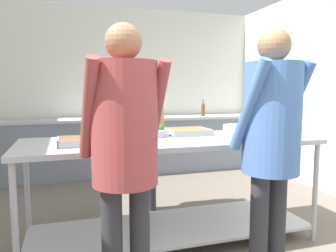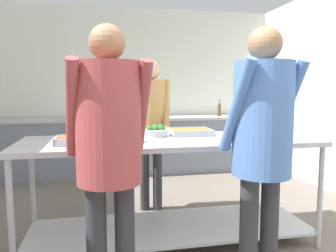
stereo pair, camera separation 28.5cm
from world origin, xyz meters
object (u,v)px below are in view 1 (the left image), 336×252
at_px(plate_stack, 129,139).
at_px(cook_behind_counter, 145,118).
at_px(guest_serving_left, 125,138).
at_px(water_bottle, 203,109).
at_px(guest_serving_right, 271,131).
at_px(serving_tray_vegetables, 188,132).
at_px(sauce_pan, 240,129).
at_px(broccoli_bowl, 155,132).
at_px(serving_tray_roast, 83,141).

relative_size(plate_stack, cook_behind_counter, 0.16).
relative_size(guest_serving_left, cook_behind_counter, 1.04).
bearing_deg(guest_serving_left, water_bottle, 59.56).
distance_m(plate_stack, guest_serving_right, 1.07).
xyz_separation_m(serving_tray_vegetables, sauce_pan, (0.46, -0.17, 0.02)).
xyz_separation_m(broccoli_bowl, cook_behind_counter, (0.05, 0.60, 0.08)).
relative_size(broccoli_bowl, cook_behind_counter, 0.14).
xyz_separation_m(serving_tray_vegetables, cook_behind_counter, (-0.28, 0.55, 0.09)).
relative_size(guest_serving_left, guest_serving_right, 0.99).
bearing_deg(broccoli_bowl, serving_tray_vegetables, 8.47).
bearing_deg(plate_stack, sauce_pan, 8.67).
height_order(plate_stack, serving_tray_vegetables, plate_stack).
xyz_separation_m(serving_tray_vegetables, guest_serving_right, (0.19, -1.03, 0.12)).
xyz_separation_m(plate_stack, serving_tray_vegetables, (0.62, 0.33, -0.01)).
bearing_deg(water_bottle, plate_stack, -124.26).
xyz_separation_m(sauce_pan, guest_serving_right, (-0.27, -0.86, 0.10)).
bearing_deg(serving_tray_roast, serving_tray_vegetables, 17.44).
bearing_deg(plate_stack, broccoli_bowl, 45.22).
height_order(serving_tray_roast, guest_serving_left, guest_serving_left).
distance_m(sauce_pan, cook_behind_counter, 1.04).
bearing_deg(guest_serving_right, serving_tray_vegetables, 100.27).
height_order(serving_tray_roast, serving_tray_vegetables, same).
bearing_deg(serving_tray_vegetables, sauce_pan, -20.66).
bearing_deg(sauce_pan, cook_behind_counter, 135.41).
bearing_deg(serving_tray_vegetables, cook_behind_counter, 116.92).
bearing_deg(guest_serving_right, sauce_pan, 72.62).
bearing_deg(guest_serving_right, water_bottle, 74.12).
bearing_deg(broccoli_bowl, cook_behind_counter, 85.21).
bearing_deg(water_bottle, broccoli_bowl, -122.67).
bearing_deg(broccoli_bowl, sauce_pan, -8.81).
distance_m(serving_tray_roast, cook_behind_counter, 1.10).
distance_m(serving_tray_vegetables, guest_serving_left, 1.25).
relative_size(plate_stack, sauce_pan, 0.58).
xyz_separation_m(plate_stack, sauce_pan, (1.07, 0.16, 0.01)).
distance_m(guest_serving_left, water_bottle, 3.68).
xyz_separation_m(cook_behind_counter, water_bottle, (1.38, 1.63, -0.01)).
bearing_deg(serving_tray_vegetables, serving_tray_roast, -162.56).
bearing_deg(guest_serving_left, serving_tray_roast, 106.83).
bearing_deg(water_bottle, serving_tray_roast, -129.71).
height_order(plate_stack, guest_serving_right, guest_serving_right).
distance_m(serving_tray_vegetables, guest_serving_right, 1.05).
bearing_deg(sauce_pan, water_bottle, 74.67).
bearing_deg(broccoli_bowl, serving_tray_roast, -158.16).
distance_m(broccoli_bowl, serving_tray_vegetables, 0.34).
distance_m(plate_stack, guest_serving_left, 0.67).
bearing_deg(broccoli_bowl, guest_serving_right, -62.10).
distance_m(serving_tray_roast, water_bottle, 3.24).
relative_size(serving_tray_roast, plate_stack, 1.37).
relative_size(plate_stack, guest_serving_left, 0.16).
height_order(serving_tray_roast, guest_serving_right, guest_serving_right).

